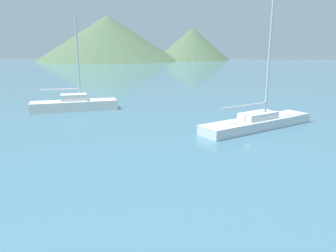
% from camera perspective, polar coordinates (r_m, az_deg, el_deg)
% --- Properties ---
extents(sailboat_inner, '(7.36, 5.77, 7.50)m').
position_cam_1_polar(sailboat_inner, '(19.91, 15.38, 0.75)').
color(sailboat_inner, silver).
rests_on(sailboat_inner, ground_plane).
extents(sailboat_middle, '(6.39, 3.37, 6.98)m').
position_cam_1_polar(sailboat_middle, '(25.54, -16.00, 3.72)').
color(sailboat_middle, white).
rests_on(sailboat_middle, ground_plane).
extents(hill_west, '(46.10, 46.10, 14.32)m').
position_cam_1_polar(hill_west, '(111.73, -10.42, 14.81)').
color(hill_west, '#4C6647').
rests_on(hill_west, ground_plane).
extents(hill_central, '(25.61, 25.61, 10.77)m').
position_cam_1_polar(hill_central, '(115.74, 4.23, 14.07)').
color(hill_central, '#4C6647').
rests_on(hill_central, ground_plane).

